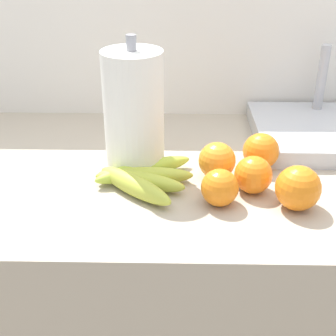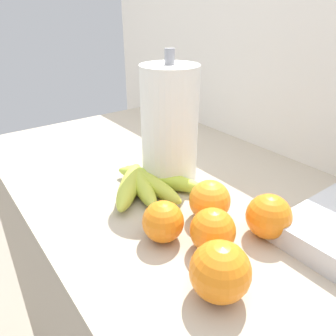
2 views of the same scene
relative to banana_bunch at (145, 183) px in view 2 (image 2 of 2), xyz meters
The scene contains 8 objects.
wall_back 0.53m from the banana_bunch, 63.33° to the left, with size 1.90×0.06×1.30m, color silver.
banana_bunch is the anchor object (origin of this frame).
orange_back_left 0.22m from the banana_bunch, ahead, with size 0.07×0.07×0.07m, color orange.
orange_front 0.16m from the banana_bunch, 14.71° to the left, with size 0.08×0.08×0.08m, color orange.
orange_center 0.26m from the banana_bunch, 18.87° to the left, with size 0.08×0.08×0.08m, color orange.
orange_far_right 0.30m from the banana_bunch, 13.95° to the right, with size 0.08×0.08×0.08m, color orange.
orange_right 0.16m from the banana_bunch, 22.70° to the right, with size 0.07×0.07×0.07m, color orange.
paper_towel_roll 0.13m from the banana_bunch, 102.18° to the left, with size 0.12×0.12×0.28m.
Camera 2 is at (0.29, -0.39, 1.24)m, focal length 34.47 mm.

